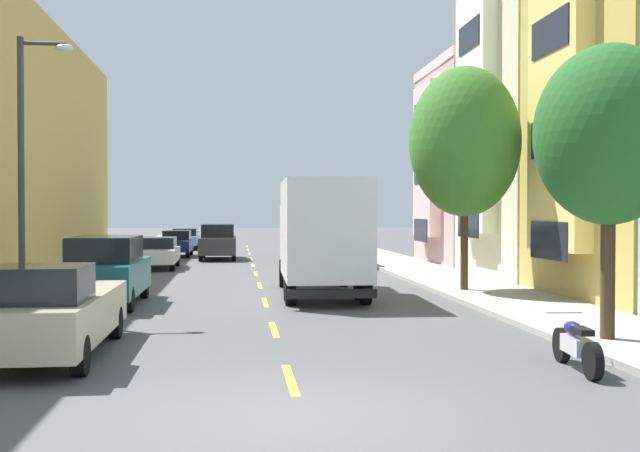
# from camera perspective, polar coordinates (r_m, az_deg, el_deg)

# --- Properties ---
(ground_plane) EXTENTS (160.00, 160.00, 0.00)m
(ground_plane) POSITION_cam_1_polar(r_m,az_deg,el_deg) (39.81, -5.19, -2.67)
(ground_plane) COLOR #4C4C4F
(sidewalk_left) EXTENTS (3.20, 120.00, 0.14)m
(sidewalk_left) POSITION_cam_1_polar(r_m,az_deg,el_deg) (38.31, -15.81, -2.75)
(sidewalk_left) COLOR #A39E93
(sidewalk_left) RESTS_ON ground_plane
(sidewalk_right) EXTENTS (3.20, 120.00, 0.14)m
(sidewalk_right) POSITION_cam_1_polar(r_m,az_deg,el_deg) (38.63, 5.48, -2.68)
(sidewalk_right) COLOR #A39E93
(sidewalk_right) RESTS_ON ground_plane
(lane_centerline_dashes) EXTENTS (0.14, 47.20, 0.01)m
(lane_centerline_dashes) POSITION_cam_1_polar(r_m,az_deg,el_deg) (34.32, -4.99, -3.27)
(lane_centerline_dashes) COLOR yellow
(lane_centerline_dashes) RESTS_ON ground_plane
(townhouse_third_cream) EXTENTS (12.70, 7.34, 12.49)m
(townhouse_third_cream) POSITION_cam_1_polar(r_m,az_deg,el_deg) (32.51, 22.26, 7.06)
(townhouse_third_cream) COLOR beige
(townhouse_third_cream) RESTS_ON ground_plane
(townhouse_fourth_rose) EXTENTS (14.28, 7.34, 9.92)m
(townhouse_fourth_rose) POSITION_cam_1_polar(r_m,az_deg,el_deg) (39.50, 17.98, 4.15)
(townhouse_fourth_rose) COLOR #CC9E9E
(townhouse_fourth_rose) RESTS_ON ground_plane
(street_tree_nearest) EXTENTS (2.89, 2.89, 5.76)m
(street_tree_nearest) POSITION_cam_1_polar(r_m,az_deg,el_deg) (15.83, 21.01, 6.41)
(street_tree_nearest) COLOR #47331E
(street_tree_nearest) RESTS_ON sidewalk_right
(street_tree_second) EXTENTS (3.53, 3.53, 7.10)m
(street_tree_second) POSITION_cam_1_polar(r_m,az_deg,el_deg) (24.49, 10.89, 6.28)
(street_tree_second) COLOR #47331E
(street_tree_second) RESTS_ON sidewalk_right
(street_lamp) EXTENTS (1.35, 0.28, 6.79)m
(street_lamp) POSITION_cam_1_polar(r_m,az_deg,el_deg) (20.01, -21.26, 5.17)
(street_lamp) COLOR #38383D
(street_lamp) RESTS_ON sidewalk_left
(delivery_box_truck) EXTENTS (2.57, 7.26, 3.56)m
(delivery_box_truck) POSITION_cam_1_polar(r_m,az_deg,el_deg) (23.27, 0.11, -0.49)
(delivery_box_truck) COLOR white
(delivery_box_truck) RESTS_ON ground_plane
(parked_suv_teal) EXTENTS (1.97, 4.81, 1.93)m
(parked_suv_teal) POSITION_cam_1_polar(r_m,az_deg,el_deg) (21.97, -15.91, -3.22)
(parked_suv_teal) COLOR #195B60
(parked_suv_teal) RESTS_ON ground_plane
(parked_wagon_orange) EXTENTS (1.93, 4.74, 1.50)m
(parked_wagon_orange) POSITION_cam_1_polar(r_m,az_deg,el_deg) (59.70, -1.36, -0.63)
(parked_wagon_orange) COLOR orange
(parked_wagon_orange) RESTS_ON ground_plane
(parked_pickup_black) EXTENTS (2.14, 5.35, 1.73)m
(parked_pickup_black) POSITION_cam_1_polar(r_m,az_deg,el_deg) (36.65, 1.69, -1.70)
(parked_pickup_black) COLOR black
(parked_pickup_black) RESTS_ON ground_plane
(parked_sedan_white) EXTENTS (1.85, 4.52, 1.43)m
(parked_sedan_white) POSITION_cam_1_polar(r_m,az_deg,el_deg) (35.35, -12.20, -1.96)
(parked_sedan_white) COLOR silver
(parked_sedan_white) RESTS_ON ground_plane
(parked_hatchback_navy) EXTENTS (1.77, 4.01, 1.50)m
(parked_hatchback_navy) POSITION_cam_1_polar(r_m,az_deg,el_deg) (44.69, -10.82, -1.30)
(parked_hatchback_navy) COLOR navy
(parked_hatchback_navy) RESTS_ON ground_plane
(parked_sedan_sky) EXTENTS (1.80, 4.50, 1.43)m
(parked_sedan_sky) POSITION_cam_1_polar(r_m,az_deg,el_deg) (52.89, -10.16, -0.93)
(parked_sedan_sky) COLOR #7A9EC6
(parked_sedan_sky) RESTS_ON ground_plane
(parked_pickup_champagne) EXTENTS (2.01, 5.30, 1.73)m
(parked_pickup_champagne) POSITION_cam_1_polar(r_m,az_deg,el_deg) (14.45, -19.94, -6.14)
(parked_pickup_champagne) COLOR tan
(parked_pickup_champagne) RESTS_ON ground_plane
(parked_pickup_forest) EXTENTS (2.11, 5.34, 1.73)m
(parked_pickup_forest) POSITION_cam_1_polar(r_m,az_deg,el_deg) (44.20, 0.20, -1.21)
(parked_pickup_forest) COLOR #194C28
(parked_pickup_forest) RESTS_ON ground_plane
(moving_charcoal_sedan) EXTENTS (1.95, 4.80, 1.93)m
(moving_charcoal_sedan) POSITION_cam_1_polar(r_m,az_deg,el_deg) (41.55, -7.73, -1.16)
(moving_charcoal_sedan) COLOR #333338
(moving_charcoal_sedan) RESTS_ON ground_plane
(parked_motorcycle) EXTENTS (0.62, 2.05, 0.90)m
(parked_motorcycle) POSITION_cam_1_polar(r_m,az_deg,el_deg) (13.29, 18.82, -8.58)
(parked_motorcycle) COLOR black
(parked_motorcycle) RESTS_ON ground_plane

